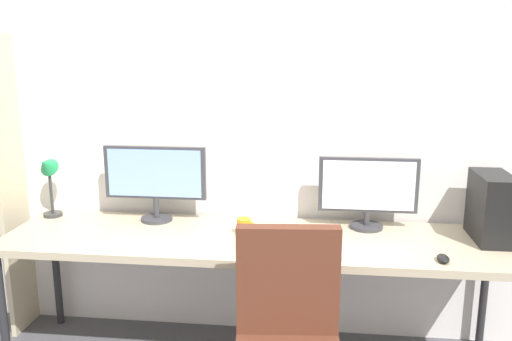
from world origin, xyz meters
TOP-DOWN VIEW (x-y plane):
  - wall_back at (0.00, 1.02)m, footprint 5.08×0.10m
  - desk at (0.00, 0.60)m, footprint 2.68×0.68m
  - monitor_left at (-0.60, 0.81)m, footprint 0.59×0.18m
  - monitor_right at (0.60, 0.81)m, footprint 0.54×0.18m
  - pc_tower at (1.22, 0.70)m, footprint 0.17×0.34m
  - desk_lamp at (-1.24, 0.80)m, footprint 0.11×0.15m
  - keyboard_left at (-0.56, 0.37)m, footprint 0.33×0.13m
  - keyboard_right at (0.56, 0.37)m, footprint 0.39×0.13m
  - computer_mouse at (0.92, 0.37)m, footprint 0.06×0.10m
  - coffee_mug at (-0.06, 0.63)m, footprint 0.11×0.08m

SIDE VIEW (x-z plane):
  - desk at x=0.00m, z-range 0.32..1.06m
  - keyboard_left at x=-0.56m, z-range 0.74..0.76m
  - keyboard_right at x=0.56m, z-range 0.74..0.76m
  - computer_mouse at x=0.92m, z-range 0.74..0.77m
  - coffee_mug at x=-0.06m, z-range 0.74..0.83m
  - pc_tower at x=1.22m, z-range 0.74..1.09m
  - monitor_right at x=0.60m, z-range 0.76..1.16m
  - monitor_left at x=-0.60m, z-range 0.78..1.21m
  - desk_lamp at x=-1.24m, z-range 0.80..1.19m
  - wall_back at x=0.00m, z-range 0.00..2.60m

